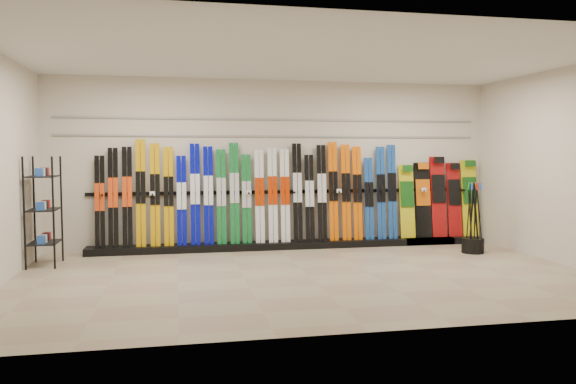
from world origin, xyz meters
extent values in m
plane|color=gray|center=(0.00, 0.00, 0.00)|extent=(8.00, 8.00, 0.00)
plane|color=beige|center=(0.00, 2.50, 1.50)|extent=(8.00, 0.00, 8.00)
plane|color=beige|center=(4.00, 0.00, 1.50)|extent=(0.00, 5.00, 5.00)
plane|color=silver|center=(0.00, 0.00, 3.00)|extent=(8.00, 8.00, 0.00)
cube|color=black|center=(0.22, 2.28, 0.06)|extent=(8.00, 0.40, 0.12)
cube|color=black|center=(-3.04, 2.31, 0.89)|extent=(0.17, 0.18, 1.54)
cube|color=black|center=(-2.83, 2.32, 0.95)|extent=(0.17, 0.19, 1.67)
cube|color=black|center=(-2.60, 2.32, 0.96)|extent=(0.17, 0.19, 1.69)
cube|color=#D49805|center=(-2.38, 2.32, 1.03)|extent=(0.17, 0.21, 1.82)
cube|color=#D49805|center=(-2.14, 2.32, 0.99)|extent=(0.17, 0.20, 1.75)
cube|color=#D49805|center=(-1.91, 2.32, 0.96)|extent=(0.17, 0.19, 1.69)
cube|color=#050C9E|center=(-1.70, 2.31, 0.89)|extent=(0.17, 0.18, 1.54)
cube|color=#050C9E|center=(-1.46, 2.32, 0.99)|extent=(0.17, 0.20, 1.75)
cube|color=#050C9E|center=(-1.24, 2.32, 0.97)|extent=(0.17, 0.19, 1.70)
cube|color=#136E2D|center=(-1.01, 2.32, 0.94)|extent=(0.17, 0.19, 1.65)
cube|color=#136E2D|center=(-0.78, 2.32, 1.00)|extent=(0.17, 0.20, 1.76)
cube|color=#136E2D|center=(-0.57, 2.31, 0.90)|extent=(0.17, 0.18, 1.56)
cube|color=white|center=(-0.34, 2.32, 0.94)|extent=(0.17, 0.19, 1.64)
cube|color=white|center=(-0.10, 2.32, 0.96)|extent=(0.17, 0.19, 1.67)
cube|color=white|center=(0.12, 2.32, 0.95)|extent=(0.17, 0.19, 1.66)
cube|color=black|center=(0.35, 2.32, 1.00)|extent=(0.17, 0.20, 1.75)
cube|color=black|center=(0.57, 2.31, 0.89)|extent=(0.17, 0.18, 1.55)
cube|color=black|center=(0.80, 2.32, 0.98)|extent=(0.17, 0.20, 1.73)
cube|color=#E95E02|center=(1.01, 2.32, 1.01)|extent=(0.17, 0.20, 1.78)
cube|color=#E95E02|center=(1.25, 2.32, 0.99)|extent=(0.17, 0.20, 1.74)
cube|color=#E95E02|center=(1.47, 2.32, 0.97)|extent=(0.17, 0.19, 1.70)
cube|color=navy|center=(1.69, 2.31, 0.87)|extent=(0.17, 0.17, 1.50)
cube|color=navy|center=(1.93, 2.32, 0.97)|extent=(0.17, 0.19, 1.70)
cube|color=navy|center=(2.14, 2.32, 0.99)|extent=(0.17, 0.20, 1.73)
cube|color=gold|center=(2.45, 2.35, 0.80)|extent=(0.29, 0.21, 1.36)
cube|color=black|center=(2.77, 2.35, 0.82)|extent=(0.31, 0.22, 1.40)
cube|color=#990C0C|center=(3.09, 2.36, 0.87)|extent=(0.29, 0.23, 1.51)
cube|color=#990C0C|center=(3.41, 2.35, 0.82)|extent=(0.27, 0.22, 1.39)
cube|color=gold|center=(3.73, 2.35, 0.84)|extent=(0.32, 0.22, 1.45)
cube|color=black|center=(-3.75, 1.50, 0.83)|extent=(0.40, 0.60, 1.65)
cylinder|color=black|center=(3.17, 1.20, 0.12)|extent=(0.37, 0.37, 0.25)
cylinder|color=black|center=(3.16, 1.10, 0.61)|extent=(0.13, 0.05, 1.18)
cylinder|color=black|center=(3.17, 1.11, 0.61)|extent=(0.14, 0.02, 1.18)
cylinder|color=black|center=(3.09, 1.13, 0.61)|extent=(0.07, 0.05, 1.18)
cylinder|color=black|center=(3.10, 1.16, 0.61)|extent=(0.10, 0.06, 1.18)
cylinder|color=black|center=(3.14, 1.22, 0.61)|extent=(0.08, 0.04, 1.18)
cylinder|color=black|center=(3.11, 1.21, 0.61)|extent=(0.05, 0.14, 1.18)
cylinder|color=black|center=(3.21, 1.07, 0.61)|extent=(0.11, 0.10, 1.18)
cylinder|color=black|center=(3.10, 1.25, 0.61)|extent=(0.03, 0.10, 1.18)
cylinder|color=black|center=(3.21, 1.21, 0.61)|extent=(0.09, 0.08, 1.18)
cylinder|color=black|center=(3.19, 1.17, 0.61)|extent=(0.14, 0.08, 1.18)
cylinder|color=black|center=(3.19, 1.20, 0.61)|extent=(0.04, 0.04, 1.18)
cylinder|color=black|center=(3.18, 1.28, 0.61)|extent=(0.11, 0.06, 1.18)
cube|color=gray|center=(0.00, 2.48, 2.00)|extent=(7.60, 0.02, 0.03)
cube|color=gray|center=(0.00, 2.48, 2.30)|extent=(7.60, 0.02, 0.03)
camera|label=1|loc=(-1.78, -7.47, 1.70)|focal=35.00mm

